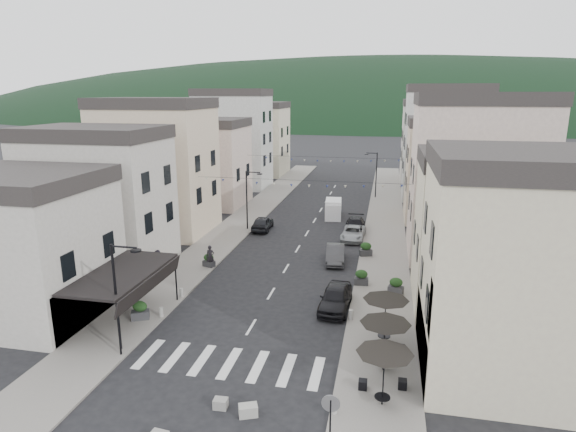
% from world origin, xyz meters
% --- Properties ---
extents(ground, '(700.00, 700.00, 0.00)m').
position_xyz_m(ground, '(0.00, 0.00, 0.00)').
color(ground, black).
rests_on(ground, ground).
extents(sidewalk_left, '(4.00, 76.00, 0.12)m').
position_xyz_m(sidewalk_left, '(-7.50, 32.00, 0.06)').
color(sidewalk_left, slate).
rests_on(sidewalk_left, ground).
extents(sidewalk_right, '(4.00, 76.00, 0.12)m').
position_xyz_m(sidewalk_right, '(7.50, 32.00, 0.06)').
color(sidewalk_right, slate).
rests_on(sidewalk_right, ground).
extents(hill_backdrop, '(640.00, 360.00, 70.00)m').
position_xyz_m(hill_backdrop, '(0.00, 300.00, 0.00)').
color(hill_backdrop, black).
rests_on(hill_backdrop, ground).
extents(boutique_building, '(12.00, 8.00, 8.00)m').
position_xyz_m(boutique_building, '(-15.50, 5.00, 4.00)').
color(boutique_building, '#A7A299').
rests_on(boutique_building, ground).
extents(bistro_building, '(10.00, 8.00, 10.00)m').
position_xyz_m(bistro_building, '(14.50, 4.00, 5.00)').
color(bistro_building, beige).
rests_on(bistro_building, ground).
extents(boutique_awning, '(3.77, 7.50, 3.28)m').
position_xyz_m(boutique_awning, '(-7.25, 5.00, 3.11)').
color(boutique_awning, black).
rests_on(boutique_awning, ground).
extents(buildings_row_left, '(10.20, 54.16, 14.00)m').
position_xyz_m(buildings_row_left, '(-14.50, 37.75, 6.12)').
color(buildings_row_left, '#A7A299').
rests_on(buildings_row_left, ground).
extents(buildings_row_right, '(10.20, 54.16, 14.50)m').
position_xyz_m(buildings_row_right, '(14.50, 36.59, 6.32)').
color(buildings_row_right, beige).
rests_on(buildings_row_right, ground).
extents(cafe_terrace, '(2.50, 8.10, 2.53)m').
position_xyz_m(cafe_terrace, '(7.70, 2.80, 2.36)').
color(cafe_terrace, black).
rests_on(cafe_terrace, ground).
extents(streetlamp_left_near, '(1.70, 0.56, 6.00)m').
position_xyz_m(streetlamp_left_near, '(-5.82, 2.00, 3.70)').
color(streetlamp_left_near, black).
rests_on(streetlamp_left_near, ground).
extents(streetlamp_left_far, '(1.70, 0.56, 6.00)m').
position_xyz_m(streetlamp_left_far, '(-5.82, 26.00, 3.70)').
color(streetlamp_left_far, black).
rests_on(streetlamp_left_far, ground).
extents(streetlamp_right_far, '(1.70, 0.56, 6.00)m').
position_xyz_m(streetlamp_right_far, '(5.82, 44.00, 3.70)').
color(streetlamp_right_far, black).
rests_on(streetlamp_right_far, ground).
extents(traffic_sign, '(0.70, 0.07, 2.70)m').
position_xyz_m(traffic_sign, '(5.80, -3.50, 1.93)').
color(traffic_sign, black).
rests_on(traffic_sign, ground).
extents(bollards, '(11.66, 10.26, 0.60)m').
position_xyz_m(bollards, '(0.00, 5.50, 0.42)').
color(bollards, gray).
rests_on(bollards, ground).
extents(bunting_near, '(19.00, 0.28, 0.62)m').
position_xyz_m(bunting_near, '(0.00, 22.00, 5.65)').
color(bunting_near, black).
rests_on(bunting_near, ground).
extents(bunting_far, '(19.00, 0.28, 0.62)m').
position_xyz_m(bunting_far, '(0.00, 38.00, 5.65)').
color(bunting_far, black).
rests_on(bunting_far, ground).
extents(parked_car_a, '(2.03, 4.60, 1.54)m').
position_xyz_m(parked_car_a, '(4.60, 9.50, 0.77)').
color(parked_car_a, black).
rests_on(parked_car_a, ground).
extents(parked_car_b, '(1.83, 4.29, 1.38)m').
position_xyz_m(parked_car_b, '(3.62, 18.32, 0.69)').
color(parked_car_b, '#323134').
rests_on(parked_car_b, ground).
extents(parked_car_c, '(2.27, 4.58, 1.25)m').
position_xyz_m(parked_car_c, '(4.60, 24.86, 0.62)').
color(parked_car_c, '#919599').
rests_on(parked_car_c, ground).
extents(parked_car_d, '(2.04, 4.69, 1.34)m').
position_xyz_m(parked_car_d, '(4.60, 27.56, 0.67)').
color(parked_car_d, black).
rests_on(parked_car_d, ground).
extents(parked_car_e, '(1.84, 4.24, 1.42)m').
position_xyz_m(parked_car_e, '(-4.60, 26.32, 0.71)').
color(parked_car_e, black).
rests_on(parked_car_e, ground).
extents(delivery_van, '(2.12, 4.49, 2.09)m').
position_xyz_m(delivery_van, '(1.81, 32.93, 1.02)').
color(delivery_van, white).
rests_on(delivery_van, ground).
extents(pedestrian_a, '(0.72, 0.54, 1.78)m').
position_xyz_m(pedestrian_a, '(-5.80, 14.73, 1.01)').
color(pedestrian_a, black).
rests_on(pedestrian_a, sidewalk_left).
extents(pedestrian_b, '(1.14, 1.09, 1.86)m').
position_xyz_m(pedestrian_b, '(-9.14, 12.64, 1.05)').
color(pedestrian_b, black).
rests_on(pedestrian_b, sidewalk_left).
extents(concrete_block_a, '(0.93, 0.77, 0.50)m').
position_xyz_m(concrete_block_a, '(2.09, -1.77, 0.25)').
color(concrete_block_a, '#9A9891').
rests_on(concrete_block_a, ground).
extents(concrete_block_b, '(0.62, 0.47, 0.45)m').
position_xyz_m(concrete_block_b, '(0.76, -1.53, 0.23)').
color(concrete_block_b, gray).
rests_on(concrete_block_b, ground).
extents(planter_la, '(1.19, 0.96, 1.17)m').
position_xyz_m(planter_la, '(-6.80, 5.44, 0.69)').
color(planter_la, '#323234').
rests_on(planter_la, sidewalk_left).
extents(planter_lb, '(1.04, 0.77, 1.04)m').
position_xyz_m(planter_lb, '(-6.00, 14.91, 0.63)').
color(planter_lb, '#2D2D30').
rests_on(planter_lb, sidewalk_left).
extents(planter_ra, '(1.03, 0.62, 1.11)m').
position_xyz_m(planter_ra, '(6.00, 13.61, 0.66)').
color(planter_ra, '#2D2D2F').
rests_on(planter_ra, sidewalk_right).
extents(planter_rb, '(1.12, 0.80, 1.13)m').
position_xyz_m(planter_rb, '(8.40, 12.52, 0.67)').
color(planter_rb, '#302F32').
rests_on(planter_rb, sidewalk_right).
extents(planter_rc, '(1.16, 0.86, 1.16)m').
position_xyz_m(planter_rc, '(6.00, 20.09, 0.68)').
color(planter_rc, '#2C2D2F').
rests_on(planter_rc, sidewalk_right).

